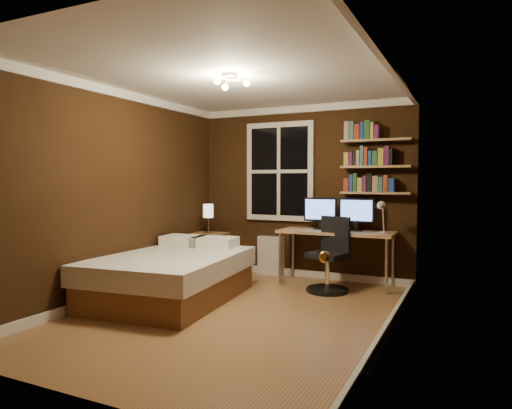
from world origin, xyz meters
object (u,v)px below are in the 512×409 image
at_px(nightstand, 208,254).
at_px(monitor_right, 357,215).
at_px(desk, 336,235).
at_px(bedside_lamp, 208,219).
at_px(radiator, 271,256).
at_px(monitor_left, 320,213).
at_px(bed, 172,275).
at_px(desk_lamp, 382,217).
at_px(office_chair, 329,264).

distance_m(nightstand, monitor_right, 2.26).
height_order(nightstand, desk, desk).
distance_m(bedside_lamp, monitor_right, 2.17).
bearing_deg(radiator, monitor_left, -8.87).
xyz_separation_m(bed, desk, (1.55, 1.60, 0.39)).
bearing_deg(monitor_right, nightstand, -172.42).
distance_m(bed, nightstand, 1.43).
bearing_deg(desk_lamp, office_chair, -153.02).
relative_size(nightstand, desk, 0.41).
distance_m(bedside_lamp, monitor_left, 1.67).
bearing_deg(nightstand, desk_lamp, -3.38).
distance_m(desk_lamp, office_chair, 0.90).
bearing_deg(monitor_left, office_chair, -59.96).
relative_size(monitor_left, monitor_right, 1.00).
bearing_deg(nightstand, monitor_right, 1.76).
xyz_separation_m(bed, nightstand, (-0.34, 1.39, 0.03)).
xyz_separation_m(bedside_lamp, desk_lamp, (2.52, 0.11, 0.11)).
distance_m(bed, desk, 2.26).
relative_size(nightstand, desk_lamp, 1.43).
xyz_separation_m(bed, monitor_left, (1.30, 1.68, 0.67)).
distance_m(nightstand, monitor_left, 1.79).
bearing_deg(radiator, monitor_right, -5.47).
distance_m(monitor_left, monitor_right, 0.51).
bearing_deg(bedside_lamp, desk, 6.30).
relative_size(bedside_lamp, monitor_left, 0.92).
bearing_deg(office_chair, desk, 109.25).
xyz_separation_m(nightstand, desk_lamp, (2.52, 0.11, 0.64)).
height_order(bedside_lamp, monitor_left, monitor_left).
bearing_deg(monitor_right, monitor_left, 180.00).
height_order(monitor_left, monitor_right, same).
relative_size(bedside_lamp, office_chair, 0.46).
bearing_deg(desk_lamp, nightstand, -177.56).
bearing_deg(monitor_left, bed, -127.84).
height_order(monitor_right, office_chair, monitor_right).
xyz_separation_m(monitor_left, monitor_right, (0.51, 0.00, 0.00)).
bearing_deg(desk, desk_lamp, -9.18).
height_order(nightstand, radiator, nightstand).
bearing_deg(bed, nightstand, 97.98).
height_order(nightstand, monitor_left, monitor_left).
height_order(radiator, monitor_left, monitor_left).
height_order(bedside_lamp, office_chair, bedside_lamp).
bearing_deg(radiator, desk, -10.91).
bearing_deg(nightstand, bed, -81.92).
relative_size(bedside_lamp, monitor_right, 0.92).
height_order(nightstand, office_chair, office_chair).
distance_m(monitor_right, office_chair, 0.80).
bearing_deg(office_chair, monitor_left, 135.02).
bearing_deg(office_chair, radiator, 165.67).
xyz_separation_m(monitor_left, office_chair, (0.28, -0.48, -0.60)).
distance_m(nightstand, desk, 1.94).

